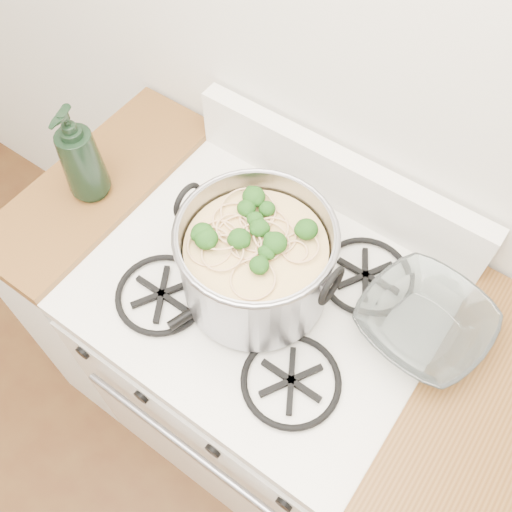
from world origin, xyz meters
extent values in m
plane|color=silver|center=(0.00, 1.60, 1.35)|extent=(3.60, 0.00, 3.60)
cube|color=white|center=(0.00, 1.27, 0.41)|extent=(0.76, 0.65, 0.81)
cube|color=white|center=(0.00, 1.27, 0.88)|extent=(0.76, 0.65, 0.04)
cube|color=black|center=(0.00, 0.95, 0.42)|extent=(0.58, 0.02, 0.46)
cube|color=black|center=(0.00, 1.27, 0.91)|extent=(0.60, 0.56, 0.02)
cylinder|color=black|center=(-0.28, 0.95, 0.78)|extent=(0.04, 0.03, 0.04)
cylinder|color=black|center=(-0.10, 0.95, 0.78)|extent=(0.04, 0.03, 0.04)
cylinder|color=black|center=(0.10, 0.95, 0.78)|extent=(0.04, 0.03, 0.04)
cylinder|color=black|center=(0.28, 0.95, 0.78)|extent=(0.04, 0.03, 0.04)
cube|color=silver|center=(-0.51, 1.27, 0.44)|extent=(0.25, 0.65, 0.88)
cube|color=#5B3616|center=(-0.51, 1.27, 0.90)|extent=(0.25, 0.65, 0.04)
cylinder|color=gray|center=(-0.01, 1.25, 1.03)|extent=(0.31, 0.31, 0.21)
torus|color=gray|center=(-0.01, 1.25, 1.13)|extent=(0.32, 0.32, 0.01)
torus|color=black|center=(-0.18, 1.25, 1.10)|extent=(0.01, 0.08, 0.08)
torus|color=black|center=(0.16, 1.25, 1.10)|extent=(0.01, 0.08, 0.08)
cylinder|color=tan|center=(-0.01, 1.25, 1.00)|extent=(0.28, 0.28, 0.16)
sphere|color=#194412|center=(-0.01, 1.25, 1.10)|extent=(0.04, 0.04, 0.04)
sphere|color=#194412|center=(-0.01, 1.25, 1.10)|extent=(0.04, 0.04, 0.04)
sphere|color=#194412|center=(-0.01, 1.25, 1.10)|extent=(0.04, 0.04, 0.04)
sphere|color=#194412|center=(-0.01, 1.25, 1.10)|extent=(0.04, 0.04, 0.04)
sphere|color=#194412|center=(-0.01, 1.25, 1.10)|extent=(0.04, 0.04, 0.04)
sphere|color=#194412|center=(-0.01, 1.25, 1.10)|extent=(0.04, 0.04, 0.04)
sphere|color=#194412|center=(-0.01, 1.25, 1.10)|extent=(0.04, 0.04, 0.04)
sphere|color=#194412|center=(-0.01, 1.25, 1.10)|extent=(0.04, 0.04, 0.04)
sphere|color=#194412|center=(-0.01, 1.25, 1.10)|extent=(0.04, 0.04, 0.04)
sphere|color=#194412|center=(-0.01, 1.25, 1.10)|extent=(0.04, 0.04, 0.04)
sphere|color=#194412|center=(-0.01, 1.25, 1.10)|extent=(0.04, 0.04, 0.04)
sphere|color=#194412|center=(-0.01, 1.25, 1.10)|extent=(0.04, 0.04, 0.04)
imported|color=white|center=(0.33, 1.36, 0.94)|extent=(0.12, 0.12, 0.03)
imported|color=black|center=(-0.49, 1.24, 1.05)|extent=(0.12, 0.12, 0.26)
camera|label=1|loc=(0.34, 0.75, 2.01)|focal=40.00mm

